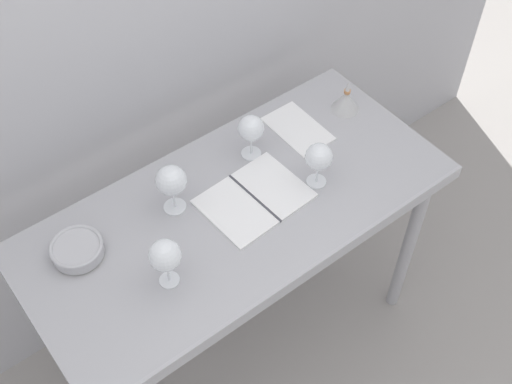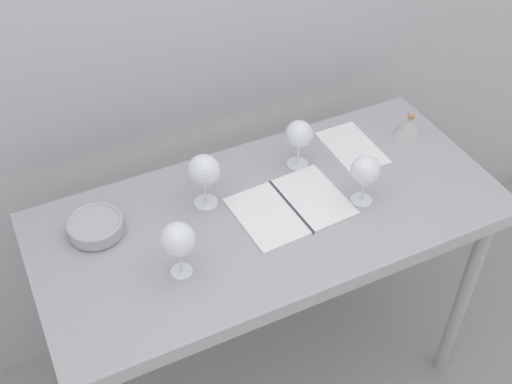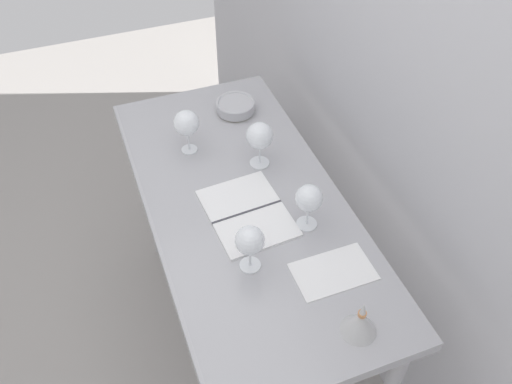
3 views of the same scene
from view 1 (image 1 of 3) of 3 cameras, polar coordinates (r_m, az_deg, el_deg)
name	(u,v)px [view 1 (image 1 of 3)]	position (r m, az deg, el deg)	size (l,w,h in m)	color
ground_plane	(241,338)	(2.84, -1.33, -12.63)	(6.00, 6.00, 0.00)	#9E9994
back_wall	(139,27)	(2.12, -10.16, 14.02)	(3.80, 0.04, 2.60)	#B4B4B9
steel_counter	(238,226)	(2.16, -1.60, -3.00)	(1.40, 0.65, 0.90)	#A9A9AE
wine_glass_near_right	(319,158)	(2.07, 5.51, 3.00)	(0.09, 0.09, 0.16)	white
wine_glass_near_left	(165,256)	(1.83, -7.96, -5.57)	(0.09, 0.09, 0.18)	white
wine_glass_far_right	(251,129)	(2.15, -0.44, 5.52)	(0.09, 0.09, 0.17)	white
wine_glass_far_left	(171,181)	(2.00, -7.42, 0.92)	(0.10, 0.10, 0.18)	white
open_notebook	(254,198)	(2.09, -0.15, -0.56)	(0.34, 0.27, 0.01)	white
tasting_sheet_upper	(298,128)	(2.32, 3.66, 5.57)	(0.15, 0.24, 0.00)	white
tasting_bowl	(77,250)	(2.01, -15.36, -4.87)	(0.16, 0.16, 0.05)	#DBCC66
decanter_funnel	(346,101)	(2.39, 7.87, 7.93)	(0.10, 0.10, 0.13)	#B9B9B9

